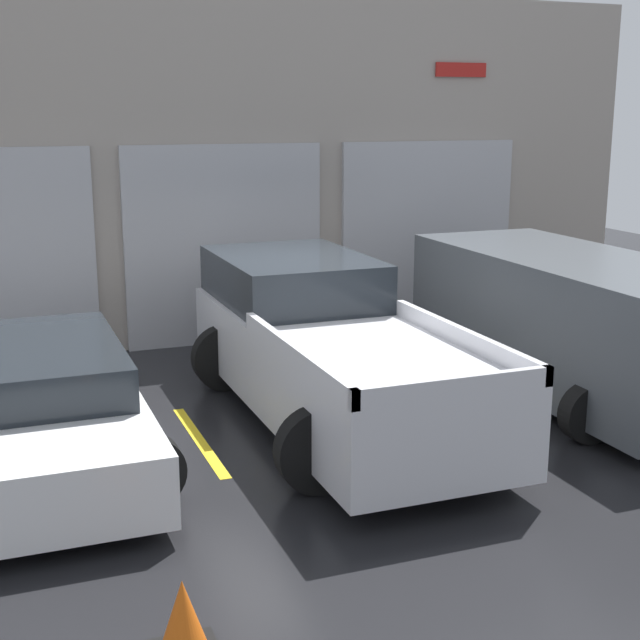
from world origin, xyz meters
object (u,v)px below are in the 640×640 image
sedan_side (572,320)px  pickup_truck (327,348)px  sedan_white (43,406)px  traffic_cone (183,622)px

sedan_side → pickup_truck: bearing=175.0°
pickup_truck → sedan_white: pickup_truck is taller
sedan_side → traffic_cone: sedan_side is taller
sedan_side → traffic_cone: size_ratio=8.90×
sedan_side → traffic_cone: (-5.77, -3.79, -0.69)m
traffic_cone → pickup_truck: bearing=57.5°
pickup_truck → traffic_cone: bearing=-122.5°
traffic_cone → sedan_side: bearing=33.3°
pickup_truck → sedan_white: (-3.18, -0.26, -0.24)m
pickup_truck → sedan_side: bearing=-5.0°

